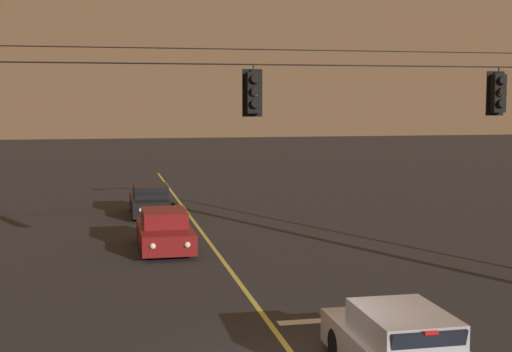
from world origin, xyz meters
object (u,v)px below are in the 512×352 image
at_px(traffic_light_centre, 498,93).
at_px(car_oncoming_lead, 165,231).
at_px(car_waiting_near_lane, 401,348).
at_px(traffic_light_left_inner, 254,93).
at_px(car_oncoming_trailing, 151,201).

xyz_separation_m(traffic_light_centre, car_oncoming_lead, (-7.76, 8.62, -4.77)).
bearing_deg(car_oncoming_lead, car_waiting_near_lane, -75.86).
height_order(traffic_light_left_inner, car_waiting_near_lane, traffic_light_left_inner).
xyz_separation_m(car_waiting_near_lane, car_oncoming_trailing, (-3.32, 21.08, -0.00)).
distance_m(traffic_light_left_inner, car_oncoming_lead, 9.96).
height_order(traffic_light_centre, car_oncoming_lead, traffic_light_centre).
bearing_deg(car_oncoming_lead, car_oncoming_trailing, 89.97).
bearing_deg(car_oncoming_lead, traffic_light_left_inner, -80.46).
xyz_separation_m(car_oncoming_lead, car_oncoming_trailing, (0.00, 7.91, 0.00)).
bearing_deg(traffic_light_left_inner, car_oncoming_lead, 99.54).
distance_m(traffic_light_centre, car_oncoming_trailing, 18.87).
xyz_separation_m(traffic_light_left_inner, car_waiting_near_lane, (1.87, -4.55, -4.77)).
height_order(traffic_light_left_inner, traffic_light_centre, same).
bearing_deg(car_oncoming_trailing, traffic_light_centre, -64.88).
relative_size(traffic_light_centre, car_waiting_near_lane, 0.28).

